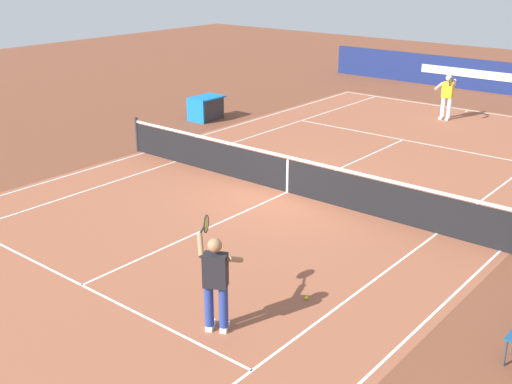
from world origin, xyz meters
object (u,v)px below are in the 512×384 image
at_px(tennis_player_near, 216,279).
at_px(tennis_player_far, 447,95).
at_px(tennis_net, 288,174).
at_px(equipment_cart_tarped, 206,108).
at_px(tennis_ball, 306,298).

relative_size(tennis_player_near, tennis_player_far, 1.00).
height_order(tennis_net, equipment_cart_tarped, tennis_net).
bearing_deg(equipment_cart_tarped, tennis_player_far, 129.32).
bearing_deg(tennis_player_far, equipment_cart_tarped, -50.68).
height_order(tennis_player_near, tennis_ball, tennis_player_near).
distance_m(tennis_net, tennis_player_far, 9.92).
bearing_deg(tennis_player_near, tennis_ball, 161.28).
relative_size(tennis_player_far, tennis_ball, 25.71).
bearing_deg(tennis_player_near, tennis_player_far, -169.08).
bearing_deg(tennis_player_near, equipment_cart_tarped, -135.90).
bearing_deg(equipment_cart_tarped, tennis_player_near, 44.10).
bearing_deg(tennis_net, tennis_player_near, 26.55).
height_order(tennis_ball, equipment_cart_tarped, equipment_cart_tarped).
xyz_separation_m(tennis_net, tennis_player_near, (5.90, 2.95, 0.44)).
relative_size(tennis_player_far, equipment_cart_tarped, 1.36).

